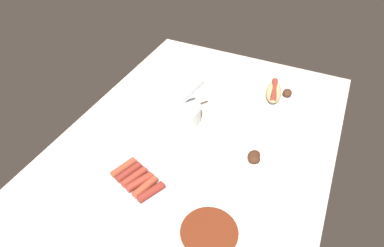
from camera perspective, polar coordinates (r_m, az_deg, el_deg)
name	(u,v)px	position (r cm, az deg, el deg)	size (l,w,h in cm)	color
ground_plane	(200,139)	(119.38, 1.32, -2.73)	(120.00, 90.00, 3.00)	silver
plate_sausages	(137,182)	(104.48, -9.31, -9.72)	(23.55, 23.55, 3.41)	white
plate_hotdog_assembled	(274,95)	(138.19, 13.69, 4.72)	(25.39, 25.39, 5.61)	white
plate_grilled_meat	(255,156)	(112.26, 10.69, -5.51)	(19.83, 19.83, 3.96)	white
bowl_chili	(209,237)	(90.61, 2.89, -18.68)	(16.42, 16.42, 5.55)	white
bowl_coleslaw	(181,112)	(122.84, -1.80, 1.91)	(14.20, 14.20, 15.69)	silver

